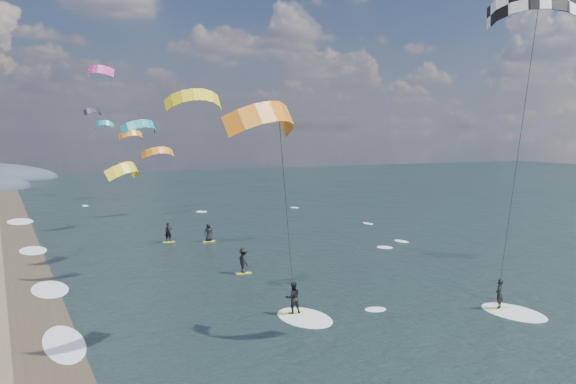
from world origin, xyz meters
name	(u,v)px	position (x,y,z in m)	size (l,w,h in m)	color
kitesurfer_near_a	(532,76)	(8.29, 5.94, 12.42)	(7.72, 9.27, 16.49)	#D7EA29
kitesurfer_near_b	(286,183)	(-1.79, 10.49, 7.56)	(7.15, 8.93, 11.98)	#D7EA29
far_kitesurfers	(217,246)	(1.70, 31.00, 0.87)	(4.39, 14.92, 1.79)	#D7EA29
bg_kite_field	(133,123)	(-0.17, 53.04, 10.50)	(12.05, 67.23, 9.85)	orange
shoreline_surf	(74,344)	(-10.80, 14.75, 0.00)	(2.40, 79.40, 0.11)	white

